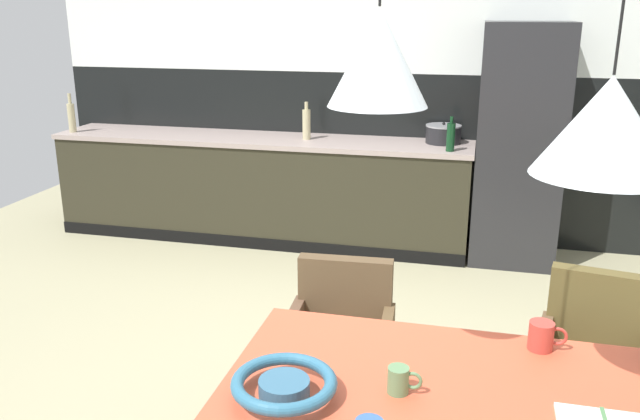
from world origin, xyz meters
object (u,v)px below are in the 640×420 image
armchair_by_stool (341,325)px  pendant_lamp_over_table_near (378,57)px  mug_tall_blue (400,380)px  armchair_far_side (597,346)px  bottle_vinegar_dark (306,124)px  bottle_spice_small (451,137)px  refrigerator_column (519,146)px  bottle_oil_tall (71,117)px  fruit_bowl (284,384)px  mug_glass_clear (542,336)px  cooking_pot (443,134)px  pendant_lamp_over_table_far (607,126)px  dining_table (466,404)px

armchair_by_stool → pendant_lamp_over_table_near: size_ratio=0.69×
mug_tall_blue → pendant_lamp_over_table_near: 1.01m
armchair_far_side → mug_tall_blue: (-0.76, -0.92, 0.27)m
bottle_vinegar_dark → bottle_spice_small: size_ratio=1.17×
refrigerator_column → pendant_lamp_over_table_near: (-0.61, -3.24, 0.87)m
bottle_vinegar_dark → pendant_lamp_over_table_near: (1.09, -3.25, 0.77)m
bottle_vinegar_dark → bottle_oil_tall: (-2.08, -0.17, 0.01)m
fruit_bowl → bottle_vinegar_dark: (-0.84, 3.43, 0.24)m
mug_glass_clear → bottle_vinegar_dark: size_ratio=0.45×
mug_glass_clear → refrigerator_column: bearing=89.3°
armchair_by_stool → cooking_pot: (0.29, 2.53, 0.47)m
armchair_by_stool → mug_tall_blue: size_ratio=6.91×
pendant_lamp_over_table_far → armchair_by_stool: bearing=137.2°
fruit_bowl → pendant_lamp_over_table_near: pendant_lamp_over_table_near is taller
pendant_lamp_over_table_far → mug_glass_clear: bearing=100.4°
bottle_oil_tall → pendant_lamp_over_table_far: 4.94m
bottle_vinegar_dark → dining_table: bearing=-66.7°
fruit_bowl → cooking_pot: cooking_pot is taller
mug_glass_clear → mug_tall_blue: mug_glass_clear is taller
refrigerator_column → bottle_oil_tall: size_ratio=5.44×
refrigerator_column → bottle_oil_tall: bearing=-177.6°
refrigerator_column → armchair_far_side: (0.26, -2.39, -0.41)m
cooking_pot → bottle_oil_tall: bottle_oil_tall is taller
fruit_bowl → pendant_lamp_over_table_near: bearing=35.9°
bottle_spice_small → pendant_lamp_over_table_far: size_ratio=0.20×
dining_table → mug_glass_clear: bearing=54.4°
armchair_far_side → mug_glass_clear: size_ratio=5.95×
refrigerator_column → pendant_lamp_over_table_far: size_ratio=1.41×
refrigerator_column → mug_glass_clear: refrigerator_column is taller
bottle_vinegar_dark → armchair_far_side: bearing=-50.9°
mug_tall_blue → cooking_pot: bearing=91.4°
armchair_far_side → mug_glass_clear: 0.65m
armchair_far_side → bottle_vinegar_dark: size_ratio=2.65×
pendant_lamp_over_table_near → armchair_far_side: bearing=44.4°
bottle_spice_small → pendant_lamp_over_table_far: 3.17m
mug_tall_blue → bottle_oil_tall: bottle_oil_tall is taller
fruit_bowl → pendant_lamp_over_table_far: (0.88, 0.16, 0.83)m
armchair_by_stool → cooking_pot: bearing=-100.0°
armchair_by_stool → refrigerator_column: bearing=-113.3°
pendant_lamp_over_table_near → pendant_lamp_over_table_far: bearing=-1.3°
armchair_by_stool → bottle_oil_tall: bottle_oil_tall is taller
refrigerator_column → pendant_lamp_over_table_near: bearing=-100.6°
pendant_lamp_over_table_far → dining_table: bearing=-179.9°
bottle_oil_tall → pendant_lamp_over_table_near: 4.48m
bottle_spice_small → pendant_lamp_over_table_near: pendant_lamp_over_table_near is taller
mug_glass_clear → pendant_lamp_over_table_far: (0.06, -0.35, 0.83)m
fruit_bowl → bottle_vinegar_dark: bearing=103.8°
cooking_pot → refrigerator_column: bearing=-11.0°
mug_tall_blue → bottle_vinegar_dark: 3.53m
fruit_bowl → pendant_lamp_over_table_near: (0.25, 0.18, 1.01)m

